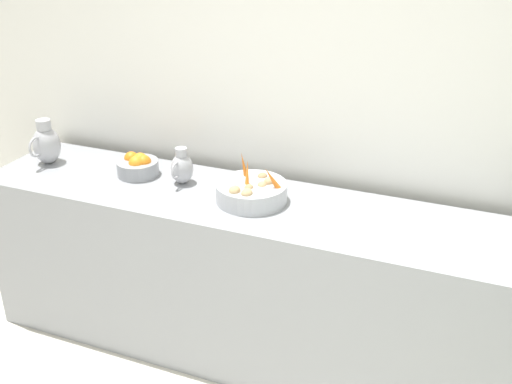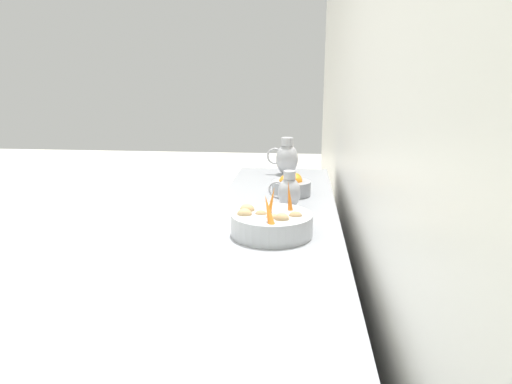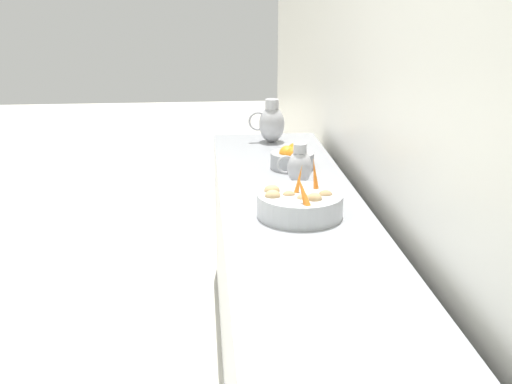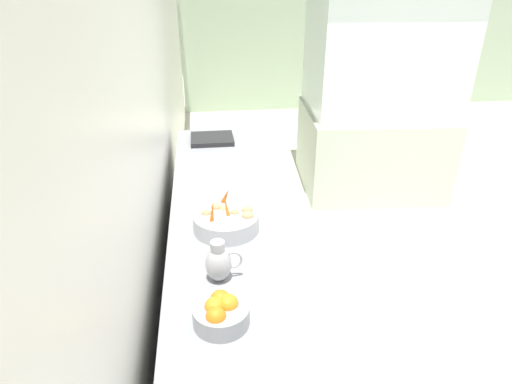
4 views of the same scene
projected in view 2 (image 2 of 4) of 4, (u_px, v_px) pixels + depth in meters
tile_wall_left at (417, 106)px, 1.19m from camera, size 0.10×8.88×3.00m
prep_counter at (268, 344)px, 1.98m from camera, size 0.62×3.10×0.91m
vegetable_colander at (271, 223)px, 1.96m from camera, size 0.35×0.35×0.22m
orange_bowl at (291, 186)px, 2.61m from camera, size 0.22×0.22×0.12m
metal_pitcher_tall at (287, 158)px, 3.13m from camera, size 0.21×0.15×0.25m
metal_pitcher_short at (289, 191)px, 2.34m from camera, size 0.16×0.12×0.19m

